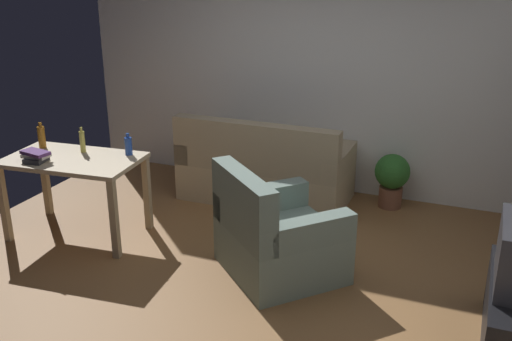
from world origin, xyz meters
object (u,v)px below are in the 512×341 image
(bottle_blue, at_px, (128,146))
(book_stack, at_px, (36,156))
(desk, at_px, (74,169))
(potted_plant, at_px, (392,177))
(couch, at_px, (264,172))
(armchair, at_px, (275,237))
(bottle_squat, at_px, (82,141))
(bottle_amber, at_px, (42,137))

(bottle_blue, bearing_deg, book_stack, -143.86)
(desk, distance_m, potted_plant, 3.14)
(couch, xyz_separation_m, desk, (-1.30, -1.43, 0.34))
(desk, bearing_deg, book_stack, -142.38)
(desk, relative_size, armchair, 1.02)
(couch, relative_size, bottle_blue, 8.66)
(potted_plant, relative_size, bottle_squat, 2.38)
(potted_plant, bearing_deg, bottle_amber, -152.21)
(book_stack, bearing_deg, armchair, 5.88)
(desk, relative_size, potted_plant, 2.21)
(desk, bearing_deg, couch, 42.35)
(potted_plant, relative_size, bottle_blue, 2.81)
(couch, height_order, armchair, same)
(desk, bearing_deg, potted_plant, 28.58)
(armchair, distance_m, bottle_squat, 2.04)
(bottle_blue, bearing_deg, potted_plant, 34.16)
(bottle_amber, bearing_deg, book_stack, -56.82)
(book_stack, bearing_deg, bottle_amber, 123.18)
(potted_plant, height_order, bottle_blue, bottle_blue)
(desk, height_order, bottle_amber, bottle_amber)
(bottle_blue, bearing_deg, armchair, -9.32)
(desk, distance_m, bottle_squat, 0.27)
(couch, xyz_separation_m, bottle_blue, (-0.88, -1.16, 0.54))
(couch, height_order, bottle_blue, bottle_blue)
(potted_plant, distance_m, bottle_blue, 2.67)
(potted_plant, relative_size, bottle_amber, 2.31)
(armchair, bearing_deg, bottle_blue, 33.19)
(armchair, xyz_separation_m, bottle_blue, (-1.53, 0.25, 0.53))
(book_stack, bearing_deg, couch, 46.94)
(bottle_squat, bearing_deg, bottle_amber, -175.30)
(bottle_squat, bearing_deg, potted_plant, 31.05)
(armchair, bearing_deg, bottle_squat, 38.00)
(couch, relative_size, book_stack, 6.30)
(bottle_blue, bearing_deg, bottle_squat, -167.60)
(desk, height_order, bottle_blue, bottle_blue)
(couch, bearing_deg, book_stack, 46.94)
(armchair, relative_size, bottle_squat, 5.14)
(desk, height_order, potted_plant, desk)
(potted_plant, distance_m, bottle_amber, 3.48)
(bottle_amber, relative_size, bottle_squat, 1.03)
(armchair, xyz_separation_m, bottle_amber, (-2.40, 0.12, 0.55))
(desk, relative_size, bottle_squat, 5.26)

